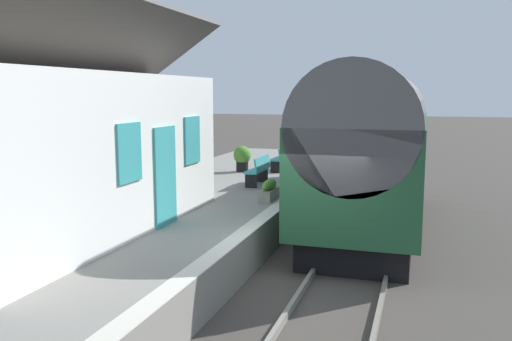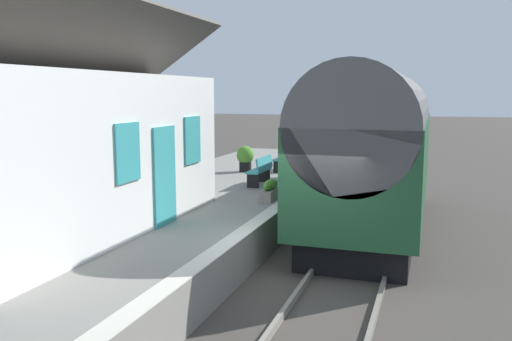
% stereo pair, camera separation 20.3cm
% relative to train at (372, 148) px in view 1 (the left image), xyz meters
% --- Properties ---
extents(ground_plane, '(160.00, 160.00, 0.00)m').
position_rel_train_xyz_m(ground_plane, '(-4.70, 0.90, -2.22)').
color(ground_plane, '#423D38').
extents(platform, '(32.00, 5.57, 0.87)m').
position_rel_train_xyz_m(platform, '(-4.70, 4.68, -1.78)').
color(platform, gray).
rests_on(platform, ground).
extents(platform_edge_coping, '(32.00, 0.36, 0.02)m').
position_rel_train_xyz_m(platform_edge_coping, '(-4.70, 2.08, -1.34)').
color(platform_edge_coping, beige).
rests_on(platform_edge_coping, platform).
extents(rail_near, '(52.00, 0.08, 0.14)m').
position_rel_train_xyz_m(rail_near, '(-4.70, -0.72, -2.15)').
color(rail_near, gray).
rests_on(rail_near, ground).
extents(rail_far, '(52.00, 0.08, 0.14)m').
position_rel_train_xyz_m(rail_far, '(-4.70, 0.72, -2.15)').
color(rail_far, gray).
rests_on(rail_far, ground).
extents(train, '(9.25, 2.73, 4.32)m').
position_rel_train_xyz_m(train, '(0.00, 0.00, 0.00)').
color(train, black).
rests_on(train, ground).
extents(station_building, '(8.07, 4.18, 5.44)m').
position_rel_train_xyz_m(station_building, '(-5.46, 5.84, 0.36)').
color(station_building, white).
rests_on(station_building, platform).
extents(bench_by_lamp, '(1.40, 0.44, 0.88)m').
position_rel_train_xyz_m(bench_by_lamp, '(0.92, 3.46, -0.87)').
color(bench_by_lamp, teal).
rests_on(bench_by_lamp, platform).
extents(bench_mid_platform, '(1.41, 0.46, 0.88)m').
position_rel_train_xyz_m(bench_mid_platform, '(4.03, 3.57, -0.87)').
color(bench_mid_platform, teal).
rests_on(bench_mid_platform, platform).
extents(planter_by_door, '(1.00, 0.32, 0.54)m').
position_rel_train_xyz_m(planter_by_door, '(-1.16, 2.53, -1.09)').
color(planter_by_door, gray).
rests_on(planter_by_door, platform).
extents(planter_edge_far, '(0.62, 0.62, 0.93)m').
position_rel_train_xyz_m(planter_edge_far, '(3.42, 4.86, -0.84)').
color(planter_edge_far, black).
rests_on(planter_edge_far, platform).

